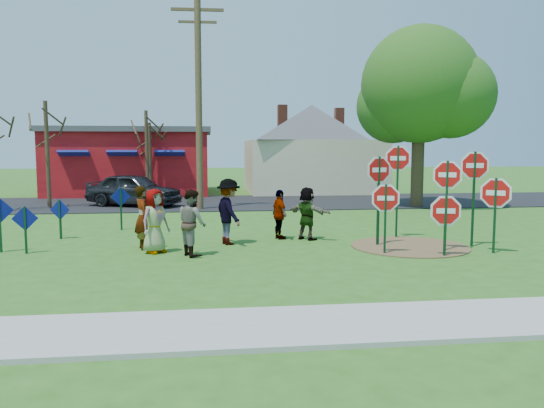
{
  "coord_description": "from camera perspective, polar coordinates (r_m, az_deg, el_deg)",
  "views": [
    {
      "loc": [
        -1.02,
        -14.83,
        2.7
      ],
      "look_at": [
        0.94,
        1.17,
        1.01
      ],
      "focal_mm": 35.0,
      "sensor_mm": 36.0,
      "label": 1
    }
  ],
  "objects": [
    {
      "name": "person_b",
      "position": [
        14.62,
        -13.76,
        -1.43
      ],
      "size": [
        0.59,
        0.72,
        1.71
      ],
      "primitive_type": "imported",
      "rotation": [
        0.0,
        0.0,
        1.9
      ],
      "color": "#257D7A",
      "rests_on": "ground"
    },
    {
      "name": "stop_sign_g",
      "position": [
        14.91,
        11.41,
        2.56
      ],
      "size": [
        0.98,
        0.27,
        2.62
      ],
      "rotation": [
        0.0,
        0.0,
        0.25
      ],
      "color": "#0F371D",
      "rests_on": "ground"
    },
    {
      "name": "stop_sign_a",
      "position": [
        13.81,
        12.12,
        0.04
      ],
      "size": [
        0.96,
        0.22,
        1.93
      ],
      "rotation": [
        0.0,
        0.0,
        -0.22
      ],
      "color": "#0F371D",
      "rests_on": "ground"
    },
    {
      "name": "person_a",
      "position": [
        14.03,
        -12.49,
        -1.79
      ],
      "size": [
        0.95,
        0.95,
        1.67
      ],
      "primitive_type": "imported",
      "rotation": [
        0.0,
        0.0,
        0.79
      ],
      "color": "#3F5B9A",
      "rests_on": "ground"
    },
    {
      "name": "person_f",
      "position": [
        15.72,
        3.79,
        -1.01
      ],
      "size": [
        1.33,
        1.39,
        1.57
      ],
      "primitive_type": "imported",
      "rotation": [
        0.0,
        0.0,
        2.32
      ],
      "color": "#205437",
      "rests_on": "ground"
    },
    {
      "name": "blue_diamond_d",
      "position": [
        18.26,
        -15.95,
        0.1
      ],
      "size": [
        0.62,
        0.25,
        1.44
      ],
      "rotation": [
        0.0,
        0.0,
        0.36
      ],
      "color": "#0F371D",
      "rests_on": "ground"
    },
    {
      "name": "cream_house",
      "position": [
        33.47,
        4.28,
        6.36
      ],
      "size": [
        9.4,
        9.4,
        6.5
      ],
      "color": "beige",
      "rests_on": "ground"
    },
    {
      "name": "utility_pole",
      "position": [
        23.69,
        -7.89,
        11.15
      ],
      "size": [
        2.26,
        0.29,
        9.22
      ],
      "rotation": [
        0.0,
        0.0,
        -0.03
      ],
      "color": "#4C3823",
      "rests_on": "ground"
    },
    {
      "name": "blue_diamond_a",
      "position": [
        15.02,
        -25.02,
        -1.99
      ],
      "size": [
        0.64,
        0.1,
        1.24
      ],
      "rotation": [
        0.0,
        0.0,
        0.12
      ],
      "color": "#0F371D",
      "rests_on": "ground"
    },
    {
      "name": "ground",
      "position": [
        15.11,
        -3.01,
        -4.32
      ],
      "size": [
        120.0,
        120.0,
        0.0
      ],
      "primitive_type": "plane",
      "color": "#295B1A",
      "rests_on": "ground"
    },
    {
      "name": "dirt_patch",
      "position": [
        15.13,
        14.58,
        -4.43
      ],
      "size": [
        3.2,
        3.2,
        0.03
      ],
      "primitive_type": "cylinder",
      "color": "brown",
      "rests_on": "ground"
    },
    {
      "name": "stop_sign_b",
      "position": [
        16.33,
        13.37,
        3.84
      ],
      "size": [
        1.01,
        0.24,
        2.93
      ],
      "rotation": [
        0.0,
        0.0,
        -0.22
      ],
      "color": "#0F371D",
      "rests_on": "ground"
    },
    {
      "name": "road",
      "position": [
        26.49,
        -4.74,
        0.16
      ],
      "size": [
        120.0,
        7.5,
        0.04
      ],
      "primitive_type": "cube",
      "color": "black",
      "rests_on": "ground"
    },
    {
      "name": "blue_diamond_c",
      "position": [
        17.04,
        -21.84,
        -1.06
      ],
      "size": [
        0.61,
        0.18,
        1.19
      ],
      "rotation": [
        0.0,
        0.0,
        -0.26
      ],
      "color": "#0F371D",
      "rests_on": "ground"
    },
    {
      "name": "sidewalk",
      "position": [
        8.15,
        0.59,
        -13.09
      ],
      "size": [
        22.0,
        1.8,
        0.08
      ],
      "primitive_type": "cube",
      "color": "#9E9E99",
      "rests_on": "ground"
    },
    {
      "name": "person_c",
      "position": [
        13.51,
        -8.58,
        -1.98
      ],
      "size": [
        0.92,
        1.01,
        1.69
      ],
      "primitive_type": "imported",
      "rotation": [
        0.0,
        0.0,
        2.01
      ],
      "color": "brown",
      "rests_on": "ground"
    },
    {
      "name": "blue_diamond_b",
      "position": [
        15.47,
        -27.26,
        -1.35
      ],
      "size": [
        0.7,
        0.13,
        1.46
      ],
      "rotation": [
        0.0,
        0.0,
        0.16
      ],
      "color": "#0F371D",
      "rests_on": "ground"
    },
    {
      "name": "person_d",
      "position": [
        14.96,
        -4.69,
        -0.83
      ],
      "size": [
        1.07,
        1.37,
        1.86
      ],
      "primitive_type": "imported",
      "rotation": [
        0.0,
        0.0,
        1.93
      ],
      "color": "#35353A",
      "rests_on": "ground"
    },
    {
      "name": "stop_sign_f",
      "position": [
        14.77,
        22.92,
        0.65
      ],
      "size": [
        0.84,
        0.68,
        2.1
      ],
      "rotation": [
        0.0,
        0.0,
        -0.68
      ],
      "color": "#0F371D",
      "rests_on": "ground"
    },
    {
      "name": "leafy_tree",
      "position": [
        25.41,
        15.88,
        11.59
      ],
      "size": [
        5.77,
        5.27,
        8.2
      ],
      "color": "#382819",
      "rests_on": "ground"
    },
    {
      "name": "stop_sign_c",
      "position": [
        14.6,
        18.32,
        2.01
      ],
      "size": [
        0.9,
        0.49,
        2.53
      ],
      "rotation": [
        0.0,
        0.0,
        -0.49
      ],
      "color": "#0F371D",
      "rests_on": "ground"
    },
    {
      "name": "bare_tree_east",
      "position": [
        28.74,
        -13.34,
        6.48
      ],
      "size": [
        1.8,
        1.8,
        4.68
      ],
      "color": "#382819",
      "rests_on": "ground"
    },
    {
      "name": "person_e",
      "position": [
        15.79,
        0.83,
        -1.14
      ],
      "size": [
        0.59,
        0.94,
        1.49
      ],
      "primitive_type": "imported",
      "rotation": [
        0.0,
        0.0,
        1.85
      ],
      "color": "#422C52",
      "rests_on": "ground"
    },
    {
      "name": "bare_tree_extra",
      "position": [
        29.11,
        -13.0,
        5.71
      ],
      "size": [
        1.8,
        1.8,
        4.07
      ],
      "color": "#382819",
      "rests_on": "ground"
    },
    {
      "name": "stop_sign_e",
      "position": [
        13.88,
        18.17,
        -1.05
      ],
      "size": [
        1.02,
        0.24,
        1.68
      ],
      "rotation": [
        0.0,
        0.0,
        -0.21
      ],
      "color": "#0F371D",
      "rests_on": "ground"
    },
    {
      "name": "suv",
      "position": [
        25.43,
        -14.63,
        1.51
      ],
      "size": [
        4.81,
        3.5,
        1.52
      ],
      "primitive_type": "imported",
      "rotation": [
        0.0,
        0.0,
        1.14
      ],
      "color": "#2D2D32",
      "rests_on": "road"
    },
    {
      "name": "stop_sign_d",
      "position": [
        15.5,
        20.94,
        3.01
      ],
      "size": [
        1.03,
        0.24,
        2.76
      ],
      "rotation": [
        0.0,
        0.0,
        -0.21
      ],
      "color": "#0F371D",
      "rests_on": "ground"
    },
    {
      "name": "bare_tree_west",
      "position": [
        25.81,
        -23.07,
        6.42
      ],
      "size": [
        1.8,
        1.8,
        4.8
      ],
      "color": "#382819",
      "rests_on": "ground"
    },
    {
      "name": "red_building",
      "position": [
        33.14,
        -14.79,
        4.53
      ],
      "size": [
        9.4,
        7.69,
        3.9
      ],
      "color": "maroon",
      "rests_on": "ground"
    }
  ]
}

